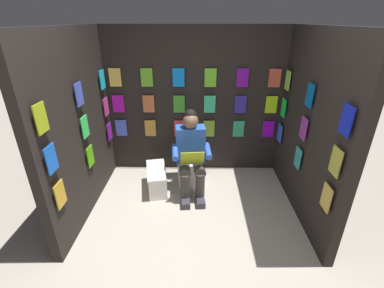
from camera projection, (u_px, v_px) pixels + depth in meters
ground_plane at (192, 265)px, 2.71m from camera, size 30.00×30.00×0.00m
display_wall_back at (194, 103)px, 4.07m from camera, size 2.74×0.14×2.21m
display_wall_left at (311, 129)px, 3.11m from camera, size 0.14×1.98×2.21m
display_wall_right at (78, 127)px, 3.16m from camera, size 0.14×1.98×2.21m
toilet at (190, 163)px, 3.97m from camera, size 0.43×0.57×0.77m
person_reading at (191, 153)px, 3.65m from camera, size 0.55×0.71×1.19m
comic_longbox_near at (157, 179)px, 3.86m from camera, size 0.38×0.64×0.33m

